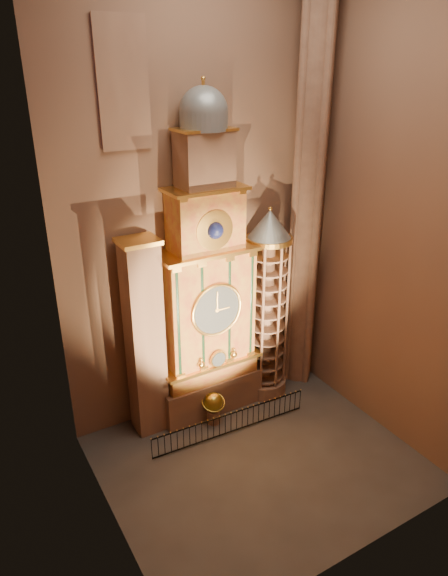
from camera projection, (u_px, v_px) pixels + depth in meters
floor at (259, 461)px, 24.32m from camera, size 14.00×14.00×0.00m
wall_back at (195, 206)px, 24.60m from camera, size 22.00×0.00×22.00m
wall_left at (89, 275)px, 16.62m from camera, size 0.00×22.00×22.00m
wall_right at (394, 215)px, 23.12m from camera, size 0.00×22.00×22.00m
astronomical_clock at (207, 296)px, 25.53m from camera, size 5.60×2.41×16.70m
portrait_tower at (145, 339)px, 24.58m from camera, size 1.80×1.60×10.20m
stair_turret at (267, 307)px, 27.52m from camera, size 2.50×2.50×10.80m
gothic_pier at (308, 195)px, 26.64m from camera, size 2.04×2.04×22.00m
stained_glass_window at (123, 84)px, 20.82m from camera, size 2.20×0.14×5.20m
celestial_globe at (213, 405)px, 26.52m from camera, size 1.36×1.29×1.78m
iron_railing at (231, 423)px, 25.88m from camera, size 8.45×0.51×1.19m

